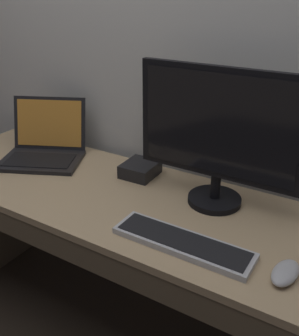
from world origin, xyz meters
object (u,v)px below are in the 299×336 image
computer_mouse (285,273)px  external_drive_box (140,169)px  external_monitor (218,135)px  laptop_black (44,149)px  wired_keyboard (182,243)px

computer_mouse → external_drive_box: external_drive_box is taller
external_drive_box → external_monitor: bearing=-9.2°
external_drive_box → laptop_black: bearing=-169.6°
laptop_black → external_drive_box: (0.46, 0.08, -0.02)m
laptop_black → external_monitor: (0.80, 0.03, 0.22)m
external_drive_box → wired_keyboard: bearing=-42.5°
laptop_black → external_drive_box: bearing=10.4°
computer_mouse → external_drive_box: (-0.66, 0.31, 0.01)m
laptop_black → wired_keyboard: 0.86m
external_drive_box → computer_mouse: bearing=-25.4°
external_monitor → external_drive_box: size_ratio=3.96×
wired_keyboard → external_drive_box: size_ratio=3.01×
external_monitor → external_drive_box: external_monitor is taller
computer_mouse → external_drive_box: 0.73m
laptop_black → external_monitor: bearing=2.0°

